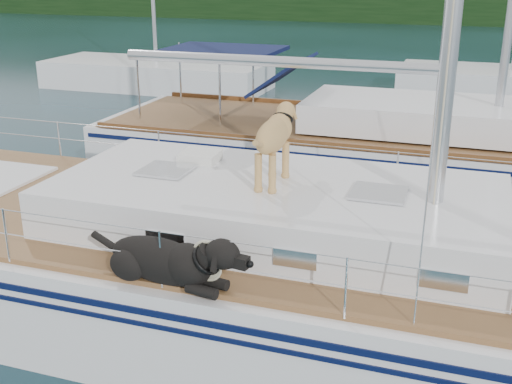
% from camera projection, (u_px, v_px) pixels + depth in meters
% --- Properties ---
extents(ground, '(120.00, 120.00, 0.00)m').
position_uv_depth(ground, '(214.00, 309.00, 8.29)').
color(ground, black).
rests_on(ground, ground).
extents(shore_bank, '(92.00, 1.00, 1.20)m').
position_uv_depth(shore_bank, '(443.00, 14.00, 49.28)').
color(shore_bank, '#595147').
rests_on(shore_bank, ground).
extents(main_sailboat, '(12.00, 3.90, 14.01)m').
position_uv_depth(main_sailboat, '(220.00, 263.00, 8.03)').
color(main_sailboat, white).
rests_on(main_sailboat, ground).
extents(neighbor_sailboat, '(11.00, 3.50, 13.30)m').
position_uv_depth(neighbor_sailboat, '(372.00, 152.00, 13.00)').
color(neighbor_sailboat, white).
rests_on(neighbor_sailboat, ground).
extents(bg_boat_west, '(8.00, 3.00, 11.65)m').
position_uv_depth(bg_boat_west, '(157.00, 75.00, 23.07)').
color(bg_boat_west, white).
rests_on(bg_boat_west, ground).
extents(bg_boat_center, '(7.20, 3.00, 11.65)m').
position_uv_depth(bg_boat_center, '(511.00, 85.00, 21.18)').
color(bg_boat_center, white).
rests_on(bg_boat_center, ground).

